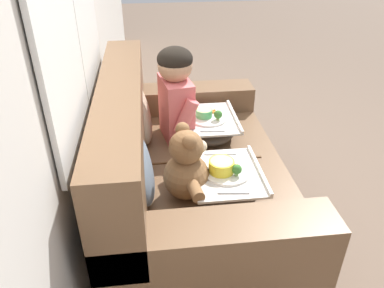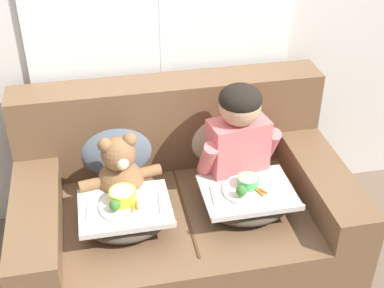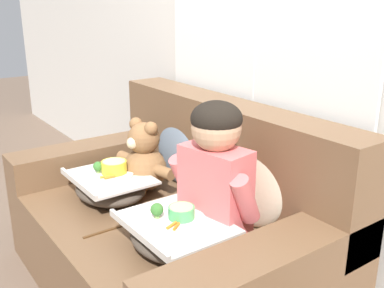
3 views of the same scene
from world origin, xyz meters
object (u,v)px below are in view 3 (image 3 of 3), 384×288
Objects in this scene: throw_pillow_behind_teddy at (180,146)px; child_figure at (216,164)px; throw_pillow_behind_child at (255,180)px; teddy_bear at (144,161)px; couch at (175,228)px; lap_tray_child at (175,234)px; lap_tray_teddy at (110,186)px.

throw_pillow_behind_teddy is 0.70× the size of child_figure.
throw_pillow_behind_child is 0.59m from throw_pillow_behind_teddy.
throw_pillow_behind_child reaches higher than teddy_bear.
throw_pillow_behind_child reaches higher than throw_pillow_behind_teddy.
teddy_bear is (0.00, -0.23, -0.04)m from throw_pillow_behind_teddy.
child_figure is at bearing 1.51° from couch.
child_figure is (0.29, 0.01, 0.42)m from couch.
lap_tray_child reaches higher than lap_tray_teddy.
throw_pillow_behind_child is 0.74m from lap_tray_teddy.
child_figure is 1.38× the size of lap_tray_teddy.
lap_tray_child is at bearing -90.13° from child_figure.
couch is 3.73× the size of throw_pillow_behind_child.
child_figure is 0.61m from teddy_bear.
throw_pillow_behind_teddy is at bearing 159.02° from child_figure.
child_figure is 0.67m from lap_tray_teddy.
child_figure reaches higher than teddy_bear.
lap_tray_child is (0.29, -0.19, 0.17)m from couch.
throw_pillow_behind_child is at bearing 90.05° from child_figure.
throw_pillow_behind_teddy is 0.94× the size of lap_tray_child.
teddy_bear is 0.63m from lap_tray_child.
throw_pillow_behind_child is at bearing 0.00° from throw_pillow_behind_teddy.
throw_pillow_behind_teddy is 0.97× the size of lap_tray_teddy.
couch is 0.48m from throw_pillow_behind_child.
lap_tray_teddy is (-0.00, -0.42, -0.13)m from throw_pillow_behind_teddy.
child_figure reaches higher than throw_pillow_behind_teddy.
child_figure reaches higher than lap_tray_teddy.
child_figure is at bearing 18.67° from lap_tray_teddy.
lap_tray_child is (0.59, -0.43, -0.13)m from throw_pillow_behind_teddy.
lap_tray_child is (-0.00, -0.43, -0.13)m from throw_pillow_behind_child.
couch is at bearing -0.70° from teddy_bear.
child_figure is (0.59, -0.23, 0.12)m from throw_pillow_behind_teddy.
lap_tray_teddy is at bearing -147.01° from couch.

